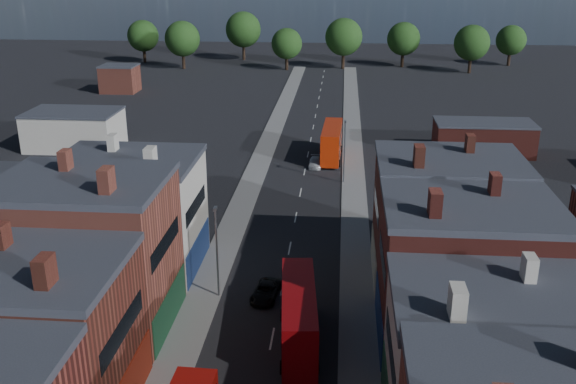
% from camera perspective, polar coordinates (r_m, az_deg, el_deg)
% --- Properties ---
extents(pavement_west, '(3.00, 200.00, 0.12)m').
position_cam_1_polar(pavement_west, '(73.34, -4.27, -1.46)').
color(pavement_west, gray).
rests_on(pavement_west, ground).
extents(pavement_east, '(3.00, 200.00, 0.12)m').
position_cam_1_polar(pavement_east, '(72.50, 5.94, -1.79)').
color(pavement_east, gray).
rests_on(pavement_east, ground).
extents(lamp_post_2, '(0.25, 0.70, 8.12)m').
position_cam_1_polar(lamp_post_2, '(53.22, -6.36, -4.79)').
color(lamp_post_2, slate).
rests_on(lamp_post_2, ground).
extents(lamp_post_3, '(0.25, 0.70, 8.12)m').
position_cam_1_polar(lamp_post_3, '(80.42, 5.05, 3.98)').
color(lamp_post_3, slate).
rests_on(lamp_post_3, ground).
extents(bus_1, '(3.39, 10.80, 4.59)m').
position_cam_1_polar(bus_1, '(47.53, 0.95, -10.98)').
color(bus_1, '#9F090C').
rests_on(bus_1, ground).
extents(bus_2, '(3.05, 11.00, 4.72)m').
position_cam_1_polar(bus_2, '(90.80, 3.91, 4.49)').
color(bus_2, red).
rests_on(bus_2, ground).
extents(car_2, '(2.56, 4.58, 1.21)m').
position_cam_1_polar(car_2, '(54.60, -1.99, -8.82)').
color(car_2, black).
rests_on(car_2, ground).
extents(car_3, '(1.71, 4.17, 1.21)m').
position_cam_1_polar(car_3, '(87.77, 2.44, 2.64)').
color(car_3, silver).
rests_on(car_3, ground).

